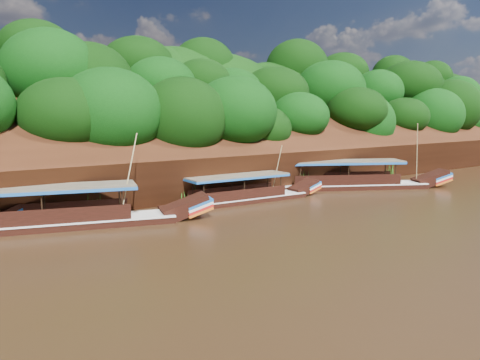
{
  "coord_description": "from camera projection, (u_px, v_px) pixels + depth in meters",
  "views": [
    {
      "loc": [
        -22.92,
        -22.56,
        7.22
      ],
      "look_at": [
        -1.89,
        7.0,
        1.96
      ],
      "focal_mm": 35.0,
      "sensor_mm": 36.0,
      "label": 1
    }
  ],
  "objects": [
    {
      "name": "ground",
      "position": [
        321.0,
        218.0,
        32.38
      ],
      "size": [
        160.0,
        160.0,
        0.0
      ],
      "primitive_type": "plane",
      "color": "black",
      "rests_on": "ground"
    },
    {
      "name": "riverbank",
      "position": [
        170.0,
        162.0,
        50.43
      ],
      "size": [
        120.0,
        30.06,
        19.4
      ],
      "color": "#32170B",
      "rests_on": "ground"
    },
    {
      "name": "boat_0",
      "position": [
        361.0,
        182.0,
        44.66
      ],
      "size": [
        15.84,
        9.69,
        6.72
      ],
      "rotation": [
        0.0,
        0.0,
        -0.48
      ],
      "color": "black",
      "rests_on": "ground"
    },
    {
      "name": "boat_1",
      "position": [
        252.0,
        195.0,
        38.19
      ],
      "size": [
        13.16,
        2.72,
        4.99
      ],
      "rotation": [
        0.0,
        0.0,
        -0.05
      ],
      "color": "black",
      "rests_on": "ground"
    },
    {
      "name": "boat_2",
      "position": [
        74.0,
        218.0,
        29.66
      ],
      "size": [
        16.92,
        6.89,
        6.38
      ],
      "rotation": [
        0.0,
        0.0,
        -0.29
      ],
      "color": "black",
      "rests_on": "ground"
    },
    {
      "name": "reeds",
      "position": [
        208.0,
        190.0,
        38.06
      ],
      "size": [
        48.33,
        2.14,
        2.08
      ],
      "color": "#2E6F1B",
      "rests_on": "ground"
    }
  ]
}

